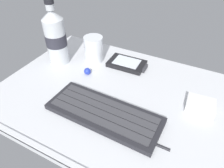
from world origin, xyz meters
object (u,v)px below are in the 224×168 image
(water_bottle, at_px, (56,37))
(trackball_mouse, at_px, (87,71))
(juice_cup, at_px, (94,50))
(stylus_pen, at_px, (149,141))
(handheld_device, at_px, (127,64))
(keyboard, at_px, (104,113))
(charger_block, at_px, (200,105))

(water_bottle, relative_size, trackball_mouse, 9.45)
(trackball_mouse, bearing_deg, juice_cup, 107.05)
(juice_cup, distance_m, stylus_pen, 0.37)
(handheld_device, xyz_separation_m, trackball_mouse, (-0.09, -0.10, 0.00))
(stylus_pen, bearing_deg, juice_cup, 140.68)
(handheld_device, height_order, stylus_pen, handheld_device)
(keyboard, distance_m, handheld_device, 0.23)
(charger_block, bearing_deg, keyboard, -147.23)
(keyboard, height_order, charger_block, charger_block)
(trackball_mouse, bearing_deg, keyboard, -44.41)
(trackball_mouse, bearing_deg, stylus_pen, -30.32)
(handheld_device, relative_size, stylus_pen, 1.36)
(handheld_device, bearing_deg, keyboard, -80.11)
(charger_block, bearing_deg, trackball_mouse, -178.98)
(juice_cup, xyz_separation_m, charger_block, (0.37, -0.08, -0.03))
(charger_block, distance_m, trackball_mouse, 0.34)
(handheld_device, relative_size, water_bottle, 0.62)
(handheld_device, distance_m, water_bottle, 0.25)
(stylus_pen, bearing_deg, charger_block, 62.77)
(juice_cup, relative_size, charger_block, 1.21)
(charger_block, bearing_deg, juice_cup, 168.11)
(keyboard, height_order, water_bottle, water_bottle)
(juice_cup, distance_m, trackball_mouse, 0.09)
(keyboard, xyz_separation_m, handheld_device, (-0.04, 0.23, -0.00))
(water_bottle, bearing_deg, stylus_pen, -23.91)
(charger_block, bearing_deg, handheld_device, 158.87)
(charger_block, xyz_separation_m, stylus_pen, (-0.08, -0.16, -0.01))
(handheld_device, relative_size, trackball_mouse, 5.89)
(charger_block, height_order, trackball_mouse, charger_block)
(handheld_device, distance_m, stylus_pen, 0.30)
(keyboard, distance_m, water_bottle, 0.31)
(keyboard, distance_m, trackball_mouse, 0.18)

